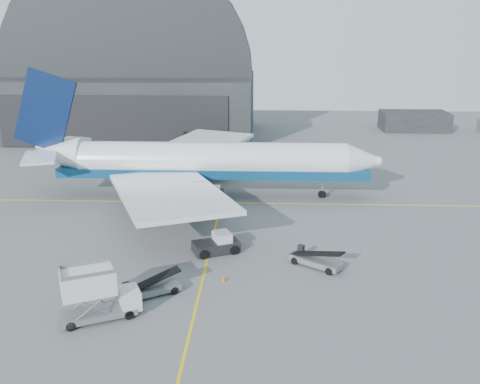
{
  "coord_description": "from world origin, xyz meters",
  "views": [
    {
      "loc": [
        5.11,
        -44.52,
        21.41
      ],
      "look_at": [
        2.81,
        10.19,
        4.5
      ],
      "focal_mm": 40.0,
      "sensor_mm": 36.0,
      "label": 1
    }
  ],
  "objects_px": {
    "pushback_tug": "(217,245)",
    "belt_loader_a": "(151,289)",
    "airliner": "(198,162)",
    "belt_loader_b": "(316,260)",
    "catering_truck": "(96,294)"
  },
  "relations": [
    {
      "from": "catering_truck",
      "to": "pushback_tug",
      "type": "height_order",
      "value": "catering_truck"
    },
    {
      "from": "catering_truck",
      "to": "pushback_tug",
      "type": "relative_size",
      "value": 1.26
    },
    {
      "from": "airliner",
      "to": "catering_truck",
      "type": "relative_size",
      "value": 7.52
    },
    {
      "from": "airliner",
      "to": "pushback_tug",
      "type": "relative_size",
      "value": 9.47
    },
    {
      "from": "pushback_tug",
      "to": "belt_loader_a",
      "type": "bearing_deg",
      "value": -140.8
    },
    {
      "from": "catering_truck",
      "to": "belt_loader_b",
      "type": "relative_size",
      "value": 1.25
    },
    {
      "from": "catering_truck",
      "to": "belt_loader_b",
      "type": "bearing_deg",
      "value": 5.15
    },
    {
      "from": "airliner",
      "to": "belt_loader_b",
      "type": "xyz_separation_m",
      "value": [
        13.45,
        -21.24,
        -4.06
      ]
    },
    {
      "from": "belt_loader_a",
      "to": "belt_loader_b",
      "type": "relative_size",
      "value": 0.97
    },
    {
      "from": "airliner",
      "to": "belt_loader_a",
      "type": "distance_m",
      "value": 27.79
    },
    {
      "from": "catering_truck",
      "to": "belt_loader_a",
      "type": "bearing_deg",
      "value": 25.22
    },
    {
      "from": "catering_truck",
      "to": "belt_loader_a",
      "type": "height_order",
      "value": "catering_truck"
    },
    {
      "from": "catering_truck",
      "to": "pushback_tug",
      "type": "bearing_deg",
      "value": 33.42
    },
    {
      "from": "catering_truck",
      "to": "airliner",
      "type": "bearing_deg",
      "value": 57.63
    },
    {
      "from": "pushback_tug",
      "to": "belt_loader_b",
      "type": "xyz_separation_m",
      "value": [
        9.47,
        -2.95,
        -0.14
      ]
    }
  ]
}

